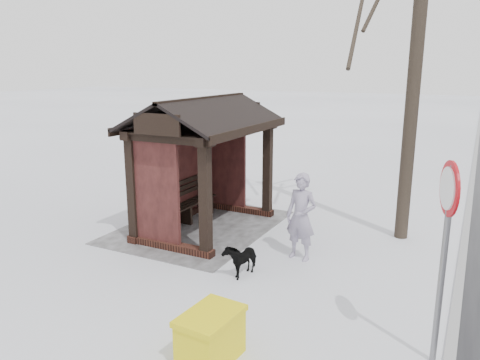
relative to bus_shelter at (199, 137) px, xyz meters
name	(u,v)px	position (x,y,z in m)	size (l,w,h in m)	color
ground	(207,228)	(0.00, 0.16, -2.17)	(120.00, 120.00, 0.00)	white
kerb	(461,273)	(0.00, 5.66, -2.16)	(120.00, 0.15, 0.06)	gray
trampled_patch	(200,227)	(0.00, -0.04, -2.16)	(4.20, 3.20, 0.02)	gray
bus_shelter	(199,137)	(0.00, 0.00, 0.00)	(3.60, 2.40, 3.09)	#341A13
pedestrian	(301,217)	(0.68, 2.75, -1.29)	(0.64, 0.42, 1.75)	#988EA7
dog	(241,258)	(1.88, 2.03, -1.85)	(0.35, 0.76, 0.64)	black
grit_bin	(211,337)	(4.38, 2.88, -1.82)	(0.93, 0.67, 0.68)	yellow
road_sign	(446,223)	(3.07, 5.44, -0.27)	(0.65, 0.26, 2.67)	slate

